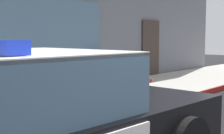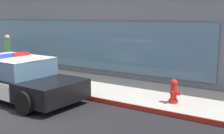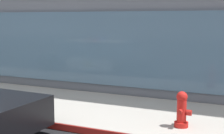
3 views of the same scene
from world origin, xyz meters
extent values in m
plane|color=black|center=(0.00, 0.00, 0.00)|extent=(48.00, 48.00, 0.00)
cube|color=#B2ADA3|center=(0.00, 3.83, 0.07)|extent=(48.00, 2.93, 0.15)
cube|color=maroon|center=(0.00, 2.35, 0.08)|extent=(28.80, 0.04, 0.14)
cube|color=slate|center=(-2.18, 5.31, 1.45)|extent=(13.24, 0.08, 2.10)
cube|color=black|center=(-1.09, 1.28, 0.50)|extent=(4.95, 2.08, 0.60)
cube|color=silver|center=(0.47, 1.22, 0.67)|extent=(1.73, 1.92, 0.05)
cube|color=silver|center=(-1.15, 2.25, 0.50)|extent=(2.05, 0.11, 0.51)
cube|color=yellow|center=(-1.15, 2.26, 0.50)|extent=(0.22, 0.02, 0.26)
cube|color=slate|center=(-1.29, 1.29, 1.07)|extent=(2.60, 1.80, 0.60)
cube|color=silver|center=(-1.29, 1.29, 1.36)|extent=(2.60, 1.80, 0.04)
cube|color=red|center=(-1.27, 1.63, 1.44)|extent=(0.23, 0.65, 0.11)
cube|color=blue|center=(-1.30, 0.95, 1.44)|extent=(0.23, 0.65, 0.11)
cylinder|color=black|center=(0.56, 2.17, 0.34)|extent=(0.69, 0.25, 0.68)
cylinder|color=black|center=(0.48, 0.27, 0.34)|extent=(0.69, 0.25, 0.68)
cylinder|color=black|center=(-2.66, 2.29, 0.34)|extent=(0.69, 0.25, 0.68)
cylinder|color=red|center=(3.72, 3.16, 0.20)|extent=(0.28, 0.28, 0.10)
cylinder|color=red|center=(3.72, 3.16, 0.47)|extent=(0.19, 0.19, 0.45)
sphere|color=red|center=(3.72, 3.16, 0.77)|extent=(0.22, 0.22, 0.22)
cylinder|color=#B21E19|center=(3.72, 3.16, 0.84)|extent=(0.06, 0.06, 0.05)
cylinder|color=#B21E19|center=(3.72, 3.01, 0.50)|extent=(0.09, 0.10, 0.09)
cylinder|color=#B21E19|center=(3.72, 3.30, 0.50)|extent=(0.09, 0.10, 0.09)
cylinder|color=#B21E19|center=(3.87, 3.16, 0.46)|extent=(0.10, 0.12, 0.12)
cylinder|color=#23232D|center=(-4.91, 3.85, 0.57)|extent=(0.28, 0.28, 0.85)
cube|color=#336638|center=(-4.91, 3.85, 1.31)|extent=(0.47, 0.46, 0.62)
sphere|color=tan|center=(-4.91, 3.85, 1.74)|extent=(0.24, 0.24, 0.24)
camera|label=1|loc=(-2.62, -1.39, 1.52)|focal=52.89mm
camera|label=2|loc=(6.74, -4.82, 2.73)|focal=45.99mm
camera|label=3|loc=(5.11, -3.33, 2.31)|focal=53.78mm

